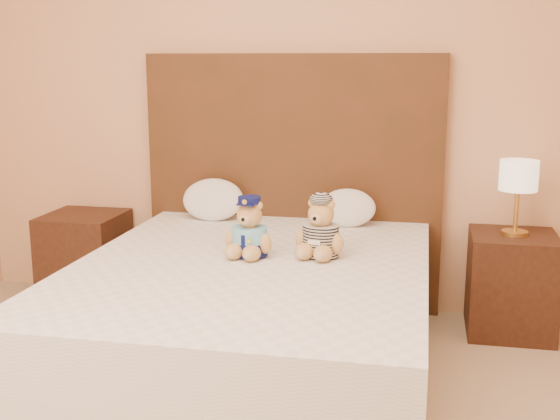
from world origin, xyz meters
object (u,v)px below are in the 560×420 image
Objects in this scene: nightstand_right at (511,284)px; nightstand_left at (85,258)px; bed at (251,319)px; pillow_right at (347,206)px; teddy_police at (250,227)px; pillow_left at (213,198)px; lamp at (519,179)px; teddy_prisoner at (321,227)px.

nightstand_left is at bearing 180.00° from nightstand_right.
pillow_right reaches higher than bed.
pillow_right is at bearing 72.22° from teddy_police.
nightstand_right is at bearing 38.43° from teddy_police.
pillow_left is (-1.69, 0.03, 0.40)m from nightstand_right.
bed is at bearing -147.38° from nightstand_right.
lamp reaches higher than pillow_left.
teddy_police is (-1.28, -0.70, -0.16)m from lamp.
bed is 0.43m from teddy_police.
pillow_left is (-0.40, 0.73, -0.01)m from teddy_police.
pillow_right is (0.78, 0.00, -0.02)m from pillow_left.
teddy_police reaches higher than nightstand_right.
bed is 0.54m from teddy_prisoner.
lamp reaches higher than pillow_right.
nightstand_right is 0.98m from pillow_right.
pillow_left is at bearing 178.98° from lamp.
teddy_prisoner is at bearing -146.21° from nightstand_right.
teddy_prisoner reaches higher than nightstand_left.
nightstand_left is at bearing -177.89° from pillow_left.
teddy_prisoner reaches higher than pillow_right.
nightstand_left is 1.65m from pillow_right.
pillow_right is (0.05, 0.67, -0.03)m from teddy_prisoner.
pillow_left reaches higher than nightstand_left.
lamp is 1.16m from teddy_prisoner.
teddy_police and teddy_prisoner have the same top height.
teddy_prisoner is 0.99m from pillow_left.
teddy_prisoner is (-0.95, -0.64, 0.42)m from nightstand_right.
pillow_right is (0.35, 0.83, 0.39)m from bed.
pillow_left is 0.78m from pillow_right.
nightstand_left is at bearing -178.93° from pillow_right.
pillow_right is at bearing 67.16° from bed.
pillow_right is (-0.90, 0.03, 0.39)m from nightstand_right.
teddy_police is at bearing -29.78° from nightstand_left.
lamp is 1.47m from teddy_police.
nightstand_right is at bearing 48.27° from teddy_prisoner.
teddy_prisoner is at bearing -42.26° from pillow_left.
pillow_right is (-0.90, 0.03, -0.19)m from lamp.
lamp reaches higher than nightstand_left.
nightstand_left is 2.50m from nightstand_right.
teddy_police is (-1.28, -0.70, 0.42)m from nightstand_right.
bed is at bearing -136.84° from teddy_prisoner.
teddy_police is 0.83m from pillow_left.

